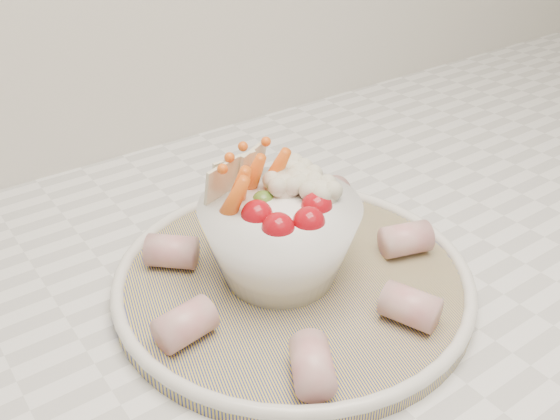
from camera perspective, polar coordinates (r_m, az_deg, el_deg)
serving_platter at (r=0.58m, az=1.21°, el=-6.26°), size 0.40×0.40×0.02m
veggie_bowl at (r=0.56m, az=-0.01°, el=-2.15°), size 0.14×0.14×0.11m
cured_meat_rolls at (r=0.57m, az=1.10°, el=-4.71°), size 0.28×0.29×0.03m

